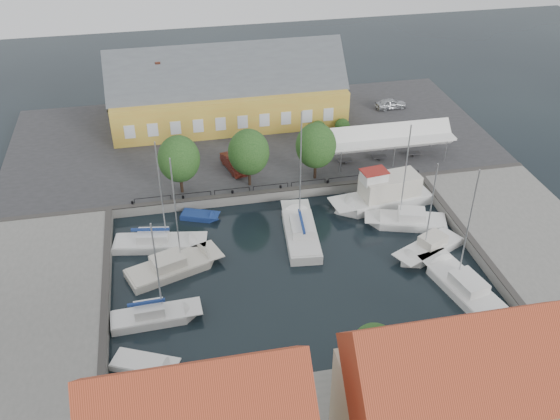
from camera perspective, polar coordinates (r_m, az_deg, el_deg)
name	(u,v)px	position (r m, az deg, el deg)	size (l,w,h in m)	color
ground	(293,260)	(56.26, 1.23, -4.59)	(140.00, 140.00, 0.00)	black
north_quay	(252,140)	(75.11, -2.62, 6.40)	(56.00, 26.00, 1.00)	#2D2D30
west_quay	(34,304)	(54.80, -21.56, -7.97)	(12.00, 24.00, 1.00)	slate
east_quay	(529,239)	(62.35, 21.82, -2.51)	(12.00, 24.00, 1.00)	slate
quay_edge_fittings	(283,221)	(59.37, 0.26, -1.00)	(56.00, 24.72, 0.40)	#383533
warehouse	(223,94)	(77.97, -5.26, 10.53)	(28.56, 14.00, 9.55)	gold
tent_canopy	(390,137)	(69.71, 9.99, 6.57)	(14.00, 4.00, 2.83)	white
quay_trees	(249,152)	(63.18, -2.88, 5.31)	(18.20, 4.20, 6.30)	black
car_silver	(391,104)	(83.02, 10.11, 9.56)	(1.62, 4.04, 1.37)	#B3B6BB
car_red	(234,163)	(67.62, -4.19, 4.28)	(1.64, 4.69, 1.55)	#511912
center_sailboat	(301,234)	(58.91, 1.90, -2.16)	(3.76, 9.79, 13.04)	silver
trawler	(384,196)	(64.09, 9.52, 1.30)	(10.88, 4.48, 5.00)	silver
east_boat_a	(407,222)	(61.85, 11.56, -1.10)	(8.24, 4.86, 11.26)	silver
east_boat_b	(429,249)	(58.67, 13.48, -3.52)	(7.49, 5.27, 10.08)	silver
east_boat_c	(464,289)	(55.01, 16.47, -6.93)	(4.87, 9.74, 11.89)	silver
west_boat_a	(158,244)	(58.77, -11.11, -3.08)	(8.89, 3.86, 11.45)	silver
west_boat_b	(172,268)	(55.70, -9.80, -5.27)	(8.92, 5.60, 11.62)	beige
west_boat_d	(154,318)	(51.17, -11.43, -9.62)	(7.34, 2.47, 9.86)	silver
launch_sw	(144,366)	(47.95, -12.31, -13.74)	(5.24, 3.75, 0.98)	silver
launch_nw	(200,217)	(62.15, -7.37, -0.64)	(4.04, 2.78, 0.88)	navy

